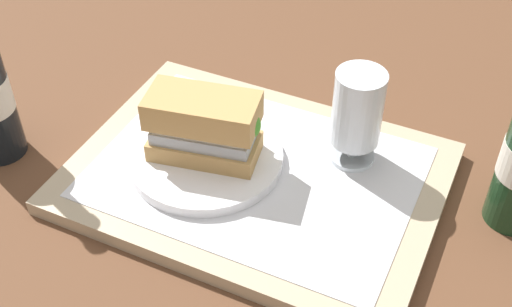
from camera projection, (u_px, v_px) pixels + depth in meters
The scene contains 6 objects.
ground_plane at pixel (256, 184), 0.83m from camera, with size 3.00×3.00×0.00m, color brown.
tray at pixel (256, 178), 0.82m from camera, with size 0.44×0.32×0.02m, color tan.
placemat at pixel (256, 172), 0.82m from camera, with size 0.38×0.27×0.00m, color silver.
plate at pixel (206, 157), 0.82m from camera, with size 0.19×0.19×0.01m, color white.
sandwich at pixel (206, 126), 0.79m from camera, with size 0.14×0.09×0.08m.
beer_glass at pixel (357, 114), 0.79m from camera, with size 0.06×0.06×0.12m.
Camera 1 is at (0.25, -0.54, 0.58)m, focal length 47.20 mm.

